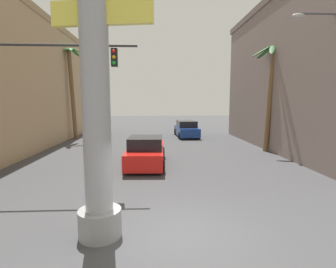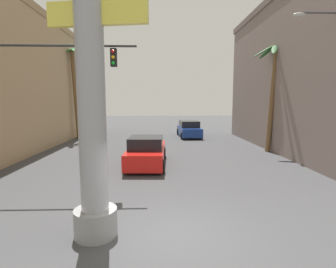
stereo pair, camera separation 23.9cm
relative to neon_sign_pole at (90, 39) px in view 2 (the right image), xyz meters
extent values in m
plane|color=#424244|center=(2.03, 9.97, -4.84)|extent=(93.63, 93.63, 0.00)
cube|color=tan|center=(-9.37, 12.68, -0.23)|extent=(6.06, 27.01, 9.21)
cube|color=slate|center=(13.44, 11.34, 0.22)|extent=(8.41, 18.80, 10.13)
cylinder|color=#9E9EA3|center=(-0.01, 0.00, -0.47)|extent=(0.67, 0.67, 8.75)
cylinder|color=gray|center=(-0.01, 0.00, -4.49)|extent=(1.08, 1.08, 0.70)
cube|color=#F2E04C|center=(0.19, 0.00, 0.58)|extent=(2.40, 0.57, 0.56)
cylinder|color=#59595E|center=(9.43, 5.12, -1.18)|extent=(0.16, 0.16, 7.32)
cylinder|color=#59595E|center=(8.52, 5.12, 2.33)|extent=(1.81, 0.10, 0.10)
ellipsoid|color=beige|center=(7.62, 5.12, 2.23)|extent=(0.56, 0.28, 0.20)
cylinder|color=#333333|center=(-2.31, 4.34, 0.73)|extent=(6.10, 0.10, 0.10)
cube|color=black|center=(-0.18, 4.34, 0.28)|extent=(0.24, 0.24, 0.70)
sphere|color=red|center=(-0.18, 4.21, 0.50)|extent=(0.14, 0.14, 0.14)
sphere|color=yellow|center=(-0.18, 4.21, 0.28)|extent=(0.14, 0.14, 0.14)
sphere|color=green|center=(-0.18, 4.21, 0.06)|extent=(0.14, 0.14, 0.14)
cylinder|color=black|center=(0.11, 9.30, -4.52)|extent=(0.25, 0.65, 0.64)
cylinder|color=black|center=(1.88, 9.23, -4.52)|extent=(0.25, 0.65, 0.64)
cylinder|color=black|center=(-0.02, 5.96, -4.52)|extent=(0.25, 0.65, 0.64)
cylinder|color=black|center=(1.74, 5.89, -4.52)|extent=(0.25, 0.65, 0.64)
cube|color=red|center=(0.93, 7.59, -4.28)|extent=(2.05, 4.86, 0.80)
cube|color=black|center=(0.91, 7.24, -3.58)|extent=(1.79, 2.08, 0.60)
cylinder|color=black|center=(3.56, 20.34, -4.52)|extent=(0.25, 0.65, 0.64)
cylinder|color=black|center=(5.31, 20.41, -4.52)|extent=(0.25, 0.65, 0.64)
cylinder|color=black|center=(3.68, 17.14, -4.52)|extent=(0.25, 0.65, 0.64)
cylinder|color=black|center=(5.44, 17.21, -4.52)|extent=(0.25, 0.65, 0.64)
cube|color=navy|center=(4.50, 18.77, -4.28)|extent=(2.03, 4.64, 0.80)
cube|color=black|center=(4.50, 18.77, -3.58)|extent=(1.80, 2.58, 0.60)
cylinder|color=brown|center=(9.16, 11.00, -1.38)|extent=(0.57, 0.48, 6.93)
ellipsoid|color=#2F782D|center=(9.98, 11.13, 1.92)|extent=(1.45, 0.37, 0.62)
ellipsoid|color=#20772D|center=(9.71, 11.70, 1.92)|extent=(1.20, 1.35, 0.62)
ellipsoid|color=#29602D|center=(8.98, 11.83, 1.89)|extent=(0.82, 1.45, 0.73)
ellipsoid|color=#30632D|center=(8.48, 11.13, 1.84)|extent=(1.36, 0.37, 0.85)
ellipsoid|color=#2F5D2D|center=(8.91, 10.45, 1.84)|extent=(0.91, 1.38, 0.85)
ellipsoid|color=#32612D|center=(9.60, 10.47, 1.95)|extent=(1.03, 1.46, 0.54)
cylinder|color=brown|center=(-5.93, 17.72, -0.87)|extent=(0.60, 0.54, 7.95)
ellipsoid|color=#2F612D|center=(-5.18, 17.64, 2.93)|extent=(1.28, 0.44, 0.65)
ellipsoid|color=#2A732D|center=(-5.69, 18.24, 2.95)|extent=(0.65, 1.33, 0.59)
ellipsoid|color=#2F6D2D|center=(-6.41, 17.94, 2.89)|extent=(1.23, 0.94, 0.74)
ellipsoid|color=#2E6F2D|center=(-6.31, 17.13, 2.89)|extent=(1.12, 1.11, 0.75)
ellipsoid|color=#1E702D|center=(-5.67, 16.96, 2.97)|extent=(0.68, 1.35, 0.52)
camera|label=1|loc=(1.38, -6.37, -1.44)|focal=28.00mm
camera|label=2|loc=(1.62, -6.38, -1.44)|focal=28.00mm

